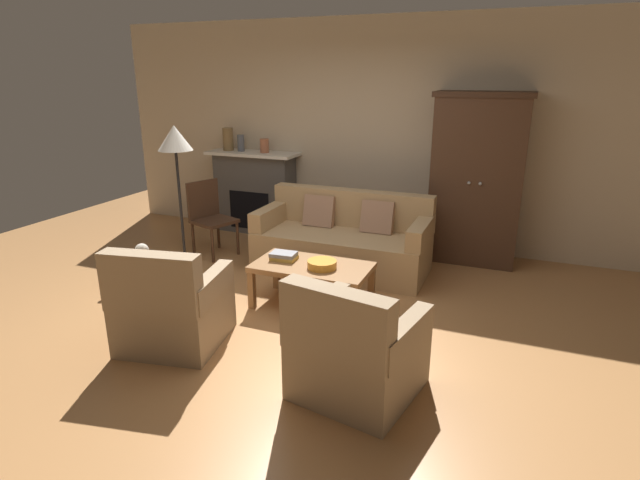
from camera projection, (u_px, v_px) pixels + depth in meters
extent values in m
plane|color=#B27A47|center=(284.00, 317.00, 4.70)|extent=(9.60, 9.60, 0.00)
cube|color=beige|center=(369.00, 134.00, 6.52)|extent=(7.20, 0.10, 2.80)
cube|color=#4C4947|center=(255.00, 193.00, 7.12)|extent=(1.10, 0.36, 1.08)
cube|color=black|center=(249.00, 210.00, 7.02)|extent=(0.60, 0.01, 0.52)
cube|color=white|center=(253.00, 153.00, 6.92)|extent=(1.26, 0.48, 0.04)
cube|color=#472D1E|center=(477.00, 182.00, 5.87)|extent=(1.00, 0.52, 1.89)
cube|color=#3C271A|center=(485.00, 94.00, 5.57)|extent=(1.06, 0.55, 0.06)
sphere|color=#ADAFB5|center=(469.00, 183.00, 5.63)|extent=(0.04, 0.04, 0.04)
sphere|color=#ADAFB5|center=(480.00, 184.00, 5.59)|extent=(0.04, 0.04, 0.04)
cube|color=tan|center=(341.00, 252.00, 5.75)|extent=(1.90, 0.85, 0.44)
cube|color=tan|center=(352.00, 208.00, 5.92)|extent=(1.90, 0.19, 0.42)
cube|color=tan|center=(271.00, 216.00, 5.96)|extent=(0.16, 0.80, 0.22)
cube|color=tan|center=(421.00, 233.00, 5.33)|extent=(0.16, 0.80, 0.22)
cube|color=#9E755B|center=(319.00, 211.00, 5.93)|extent=(0.36, 0.19, 0.37)
cube|color=#9E755B|center=(378.00, 217.00, 5.68)|extent=(0.36, 0.19, 0.37)
cube|color=olive|center=(312.00, 267.00, 4.81)|extent=(1.10, 0.60, 0.05)
cube|color=brown|center=(252.00, 290.00, 4.83)|extent=(0.06, 0.06, 0.37)
cube|color=brown|center=(354.00, 307.00, 4.46)|extent=(0.06, 0.06, 0.37)
cube|color=brown|center=(277.00, 271.00, 5.29)|extent=(0.06, 0.06, 0.37)
cube|color=brown|center=(371.00, 286.00, 4.92)|extent=(0.06, 0.06, 0.37)
cylinder|color=orange|center=(322.00, 264.00, 4.71)|extent=(0.27, 0.27, 0.07)
cube|color=gold|center=(284.00, 258.00, 4.92)|extent=(0.25, 0.18, 0.04)
cube|color=gray|center=(283.00, 254.00, 4.91)|extent=(0.25, 0.19, 0.04)
cylinder|color=olive|center=(228.00, 139.00, 7.01)|extent=(0.14, 0.14, 0.31)
cylinder|color=#565B66|center=(241.00, 143.00, 6.95)|extent=(0.09, 0.09, 0.22)
cylinder|color=#A86042|center=(264.00, 146.00, 6.83)|extent=(0.12, 0.12, 0.19)
cube|color=#997F60|center=(176.00, 318.00, 4.21)|extent=(0.89, 0.89, 0.42)
cube|color=#997F60|center=(151.00, 283.00, 3.79)|extent=(0.78, 0.30, 0.46)
cube|color=#997F60|center=(211.00, 286.00, 4.06)|extent=(0.25, 0.71, 0.20)
cube|color=#997F60|center=(135.00, 280.00, 4.18)|extent=(0.25, 0.71, 0.20)
cube|color=#997F60|center=(358.00, 363.00, 3.55)|extent=(0.89, 0.89, 0.42)
cube|color=#997F60|center=(336.00, 324.00, 3.17)|extent=(0.78, 0.30, 0.46)
cube|color=#997F60|center=(405.00, 336.00, 3.29)|extent=(0.25, 0.71, 0.20)
cube|color=#997F60|center=(319.00, 312.00, 3.63)|extent=(0.25, 0.71, 0.20)
cube|color=#472D1E|center=(214.00, 221.00, 6.18)|extent=(0.56, 0.56, 0.04)
cylinder|color=#472D1E|center=(213.00, 246.00, 5.99)|extent=(0.04, 0.04, 0.41)
cylinder|color=#472D1E|center=(238.00, 238.00, 6.27)|extent=(0.04, 0.04, 0.41)
cylinder|color=#472D1E|center=(193.00, 239.00, 6.23)|extent=(0.04, 0.04, 0.41)
cylinder|color=#472D1E|center=(218.00, 232.00, 6.50)|extent=(0.04, 0.04, 0.41)
cube|color=#472D1E|center=(203.00, 199.00, 6.23)|extent=(0.18, 0.43, 0.45)
cylinder|color=black|center=(186.00, 271.00, 5.77)|extent=(0.26, 0.26, 0.02)
cylinder|color=black|center=(181.00, 212.00, 5.56)|extent=(0.03, 0.03, 1.38)
cone|color=white|center=(175.00, 138.00, 5.31)|extent=(0.36, 0.36, 0.26)
ellipsoid|color=beige|center=(125.00, 263.00, 5.34)|extent=(0.23, 0.41, 0.22)
sphere|color=beige|center=(142.00, 250.00, 5.52)|extent=(0.15, 0.15, 0.15)
cylinder|color=beige|center=(132.00, 274.00, 5.52)|extent=(0.06, 0.06, 0.14)
cylinder|color=beige|center=(140.00, 276.00, 5.47)|extent=(0.06, 0.06, 0.14)
cylinder|color=beige|center=(115.00, 282.00, 5.31)|extent=(0.06, 0.06, 0.14)
cylinder|color=beige|center=(123.00, 283.00, 5.27)|extent=(0.06, 0.06, 0.14)
sphere|color=beige|center=(108.00, 268.00, 5.13)|extent=(0.06, 0.06, 0.06)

